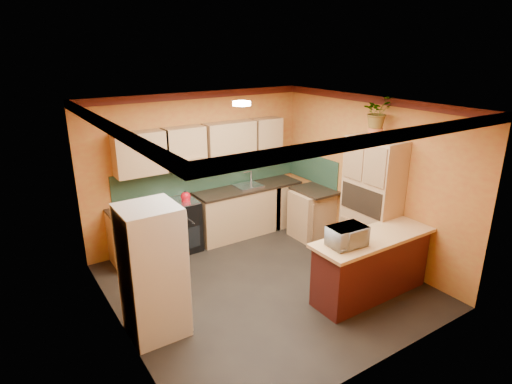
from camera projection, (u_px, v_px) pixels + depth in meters
room_shell at (255, 147)px, 6.04m from camera, size 4.24×4.24×2.72m
base_cabinets_back at (213, 219)px, 7.81m from camera, size 3.65×0.60×0.88m
countertop_back at (212, 195)px, 7.66m from camera, size 3.65×0.62×0.04m
stove at (181, 226)px, 7.48m from camera, size 0.58×0.58×0.91m
kettle at (186, 196)px, 7.31m from camera, size 0.21×0.21×0.18m
sink at (248, 186)px, 8.05m from camera, size 0.48×0.40×0.03m
base_cabinets_right at (314, 214)px, 8.05m from camera, size 0.60×0.80×0.88m
countertop_right at (315, 190)px, 7.90m from camera, size 0.62×0.80×0.04m
fridge at (153, 272)px, 5.18m from camera, size 0.68×0.66×1.70m
pantry at (371, 203)px, 6.85m from camera, size 0.48×0.90×2.10m
fern_pot at (375, 133)px, 6.52m from camera, size 0.22×0.22×0.16m
fern at (377, 112)px, 6.41m from camera, size 0.45×0.39×0.48m
breakfast_bar at (371, 267)px, 6.11m from camera, size 1.80×0.55×0.88m
bar_top at (374, 238)px, 5.96m from camera, size 1.90×0.65×0.05m
microwave at (347, 236)px, 5.63m from camera, size 0.51×0.36×0.27m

